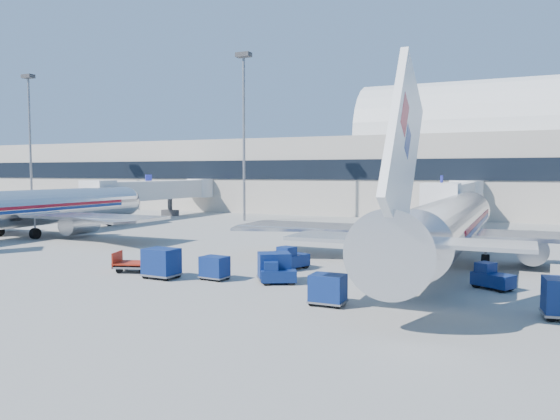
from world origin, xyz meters
The scene contains 16 objects.
ground centered at (0.00, 0.00, 0.00)m, with size 260.00×260.00×0.00m, color gray.
terminal centered at (-13.60, 55.96, 7.52)m, with size 170.00×28.15×21.00m.
airliner_main centered at (10.00, 4.51, 2.93)m, with size 32.00×37.26×12.07m.
airliner_mid centered at (-32.00, 4.51, 2.93)m, with size 32.00×37.26×12.07m.
jetbridge_near centered at (7.60, 30.81, 3.93)m, with size 4.40×27.50×6.25m.
jetbridge_mid centered at (-34.40, 30.81, 3.93)m, with size 4.40×27.50×6.25m.
mast_far_west centered at (-60.00, 30.00, 14.79)m, with size 2.00×1.20×22.60m.
mast_west centered at (-20.00, 30.00, 14.79)m, with size 2.00×1.20×22.60m.
tug_lead centered at (1.63, -6.45, 0.62)m, with size 2.34×1.91×1.37m.
tug_right centered at (13.33, -2.60, 0.67)m, with size 2.52×2.12×1.47m.
tug_left centered at (0.43, -1.57, 0.73)m, with size 1.96×2.72×1.60m.
cart_train_a centered at (1.11, -5.75, 0.94)m, with size 2.50×2.36×1.75m.
cart_train_b centered at (-2.44, -6.84, 0.78)m, with size 1.77×1.41×1.46m.
cart_train_c centered at (-5.72, -7.81, 1.00)m, with size 2.22×1.75×1.88m.
cart_solo_near centered at (6.09, -10.10, 0.83)m, with size 1.77×1.36×1.56m.
cart_open_red centered at (-8.66, -6.78, 0.47)m, with size 2.88×2.42×0.66m.
Camera 1 is at (14.98, -35.57, 6.66)m, focal length 35.00 mm.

